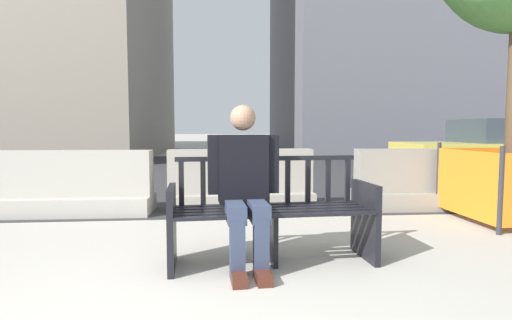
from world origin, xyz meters
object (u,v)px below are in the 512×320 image
seated_person (244,182)px  car_taxi_near (501,149)px  jersey_barrier_right (426,184)px  jersey_barrier_left (75,188)px  jersey_barrier_centre (241,185)px  street_bench (272,215)px

seated_person → car_taxi_near: bearing=40.9°
jersey_barrier_right → jersey_barrier_left: bearing=179.8°
jersey_barrier_centre → jersey_barrier_left: bearing=-176.6°
jersey_barrier_centre → jersey_barrier_right: 2.63m
street_bench → jersey_barrier_centre: street_bench is taller
jersey_barrier_left → car_taxi_near: 8.90m
car_taxi_near → jersey_barrier_right: bearing=-137.7°
seated_person → street_bench: bearing=17.2°
jersey_barrier_centre → jersey_barrier_right: bearing=-3.2°
street_bench → car_taxi_near: bearing=41.6°
jersey_barrier_centre → car_taxi_near: (6.11, 3.03, 0.33)m
jersey_barrier_right → seated_person: bearing=-141.1°
jersey_barrier_centre → jersey_barrier_left: (-2.20, -0.13, 0.00)m
jersey_barrier_centre → jersey_barrier_left: same height
seated_person → car_taxi_near: (6.21, 5.37, -0.02)m
jersey_barrier_centre → seated_person: bearing=-92.3°
jersey_barrier_right → car_taxi_near: bearing=42.3°
seated_person → jersey_barrier_left: size_ratio=0.65×
jersey_barrier_left → car_taxi_near: (8.31, 3.16, 0.33)m
street_bench → car_taxi_near: (5.97, 5.30, 0.27)m
seated_person → car_taxi_near: size_ratio=0.29×
street_bench → jersey_barrier_left: 3.17m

